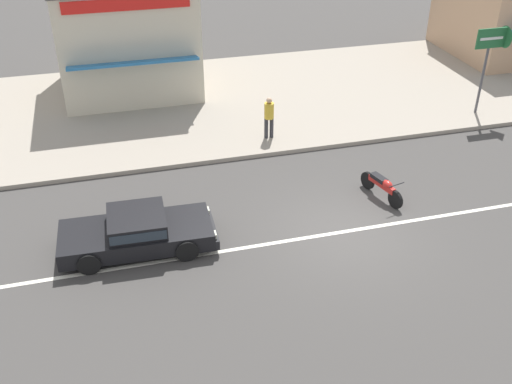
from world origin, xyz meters
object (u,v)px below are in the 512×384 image
pedestrian_near_clock (269,115)px  shopfront_mid_block (507,10)px  motorcycle_0 (382,186)px  sedan_black_1 (137,231)px  shopfront_corner_warung (126,33)px  arrow_signboard (504,41)px

pedestrian_near_clock → shopfront_mid_block: shopfront_mid_block is taller
motorcycle_0 → shopfront_mid_block: shopfront_mid_block is taller
pedestrian_near_clock → shopfront_mid_block: bearing=24.5°
sedan_black_1 → pedestrian_near_clock: 7.38m
shopfront_corner_warung → shopfront_mid_block: (18.00, -0.03, -0.28)m
pedestrian_near_clock → shopfront_corner_warung: 7.74m
motorcycle_0 → shopfront_corner_warung: bearing=121.2°
arrow_signboard → pedestrian_near_clock: bearing=180.0°
sedan_black_1 → arrow_signboard: 15.35m
arrow_signboard → sedan_black_1: bearing=-159.8°
motorcycle_0 → arrow_signboard: 8.61m
motorcycle_0 → arrow_signboard: bearing=34.2°
motorcycle_0 → arrow_signboard: arrow_signboard is taller
motorcycle_0 → arrow_signboard: size_ratio=0.54×
motorcycle_0 → pedestrian_near_clock: (-2.25, 4.62, 0.62)m
arrow_signboard → shopfront_corner_warung: bearing=154.9°
shopfront_corner_warung → arrow_signboard: bearing=-25.1°
sedan_black_1 → shopfront_mid_block: shopfront_mid_block is taller
arrow_signboard → shopfront_mid_block: 7.79m
arrow_signboard → shopfront_mid_block: bearing=53.4°
pedestrian_near_clock → sedan_black_1: bearing=-134.7°
sedan_black_1 → motorcycle_0: 7.45m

